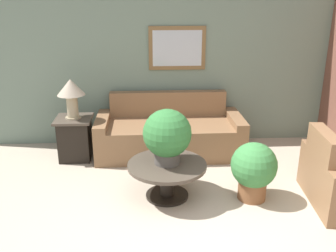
# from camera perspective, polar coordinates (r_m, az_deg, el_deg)

# --- Properties ---
(wall_back) EXTENTS (6.58, 0.09, 2.60)m
(wall_back) POSITION_cam_1_polar(r_m,az_deg,el_deg) (5.89, 2.11, 9.84)
(wall_back) COLOR slate
(wall_back) RESTS_ON ground_plane
(couch_main) EXTENTS (2.16, 0.93, 0.87)m
(couch_main) POSITION_cam_1_polar(r_m,az_deg,el_deg) (5.65, 0.21, -1.24)
(couch_main) COLOR brown
(couch_main) RESTS_ON ground_plane
(coffee_table) EXTENTS (0.92, 0.92, 0.43)m
(coffee_table) POSITION_cam_1_polar(r_m,az_deg,el_deg) (4.42, -0.14, -7.13)
(coffee_table) COLOR black
(coffee_table) RESTS_ON ground_plane
(side_table) EXTENTS (0.51, 0.51, 0.62)m
(side_table) POSITION_cam_1_polar(r_m,az_deg,el_deg) (5.60, -13.96, -1.76)
(side_table) COLOR black
(side_table) RESTS_ON ground_plane
(table_lamp) EXTENTS (0.39, 0.39, 0.56)m
(table_lamp) POSITION_cam_1_polar(r_m,az_deg,el_deg) (5.39, -14.56, 5.13)
(table_lamp) COLOR tan
(table_lamp) RESTS_ON side_table
(potted_plant_on_table) EXTENTS (0.56, 0.56, 0.65)m
(potted_plant_on_table) POSITION_cam_1_polar(r_m,az_deg,el_deg) (4.25, -0.12, -1.40)
(potted_plant_on_table) COLOR #4C4742
(potted_plant_on_table) RESTS_ON coffee_table
(potted_plant_floor) EXTENTS (0.54, 0.54, 0.70)m
(potted_plant_floor) POSITION_cam_1_polar(r_m,az_deg,el_deg) (4.46, 12.92, -6.36)
(potted_plant_floor) COLOR brown
(potted_plant_floor) RESTS_ON ground_plane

